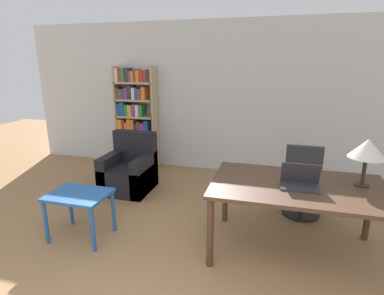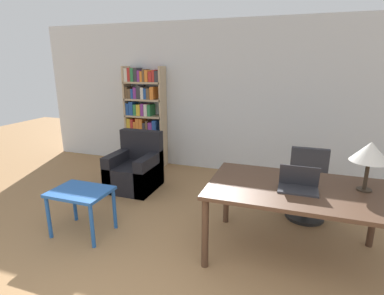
# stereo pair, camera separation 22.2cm
# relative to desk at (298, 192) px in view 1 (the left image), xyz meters

# --- Properties ---
(wall_back) EXTENTS (8.00, 0.06, 2.70)m
(wall_back) POSITION_rel_desk_xyz_m (-1.09, 2.39, 0.66)
(wall_back) COLOR silver
(wall_back) RESTS_ON ground_plane
(desk) EXTENTS (1.75, 1.05, 0.78)m
(desk) POSITION_rel_desk_xyz_m (0.00, 0.00, 0.00)
(desk) COLOR #4C3323
(desk) RESTS_ON ground_plane
(laptop) EXTENTS (0.37, 0.24, 0.24)m
(laptop) POSITION_rel_desk_xyz_m (0.00, -0.06, 0.14)
(laptop) COLOR #2D2D33
(laptop) RESTS_ON desk
(table_lamp) EXTENTS (0.34, 0.34, 0.48)m
(table_lamp) POSITION_rel_desk_xyz_m (0.60, 0.14, 0.47)
(table_lamp) COLOR #2D2319
(table_lamp) RESTS_ON desk
(office_chair) EXTENTS (0.50, 0.50, 0.89)m
(office_chair) POSITION_rel_desk_xyz_m (0.14, 0.98, -0.28)
(office_chair) COLOR black
(office_chair) RESTS_ON ground_plane
(side_table_blue) EXTENTS (0.66, 0.50, 0.55)m
(side_table_blue) POSITION_rel_desk_xyz_m (-2.36, -0.35, -0.23)
(side_table_blue) COLOR #2356A3
(side_table_blue) RESTS_ON ground_plane
(armchair) EXTENTS (0.71, 0.74, 0.91)m
(armchair) POSITION_rel_desk_xyz_m (-2.45, 1.06, -0.40)
(armchair) COLOR black
(armchair) RESTS_ON ground_plane
(bookshelf) EXTENTS (0.80, 0.28, 1.92)m
(bookshelf) POSITION_rel_desk_xyz_m (-2.88, 2.20, 0.24)
(bookshelf) COLOR tan
(bookshelf) RESTS_ON ground_plane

